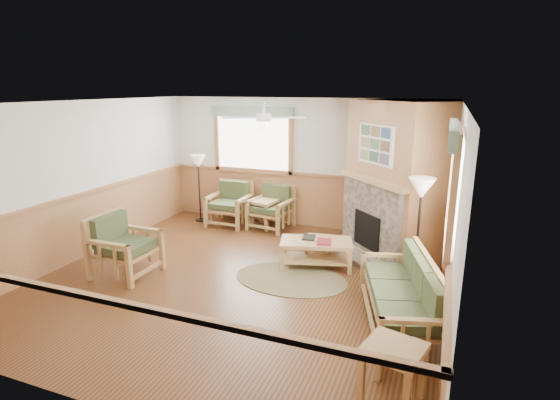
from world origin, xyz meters
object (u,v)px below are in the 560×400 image
(armchair_back_right, at_px, (271,208))
(coffee_table, at_px, (316,254))
(floor_lamp_left, at_px, (199,188))
(armchair_back_left, at_px, (229,204))
(footstool, at_px, (319,249))
(floor_lamp_right, at_px, (418,233))
(end_table_chairs, at_px, (263,213))
(armchair_left, at_px, (125,246))
(end_table_sofa, at_px, (392,374))
(sofa, at_px, (400,294))

(armchair_back_right, relative_size, coffee_table, 0.76)
(floor_lamp_left, bearing_deg, armchair_back_left, 0.76)
(footstool, bearing_deg, floor_lamp_right, -16.66)
(floor_lamp_left, bearing_deg, coffee_table, -26.31)
(end_table_chairs, bearing_deg, armchair_left, -109.85)
(armchair_back_right, bearing_deg, armchair_left, -105.78)
(footstool, xyz_separation_m, floor_lamp_left, (-3.10, 1.21, 0.55))
(footstool, height_order, floor_lamp_left, floor_lamp_left)
(footstool, distance_m, floor_lamp_right, 1.82)
(armchair_back_left, height_order, armchair_back_right, armchair_back_left)
(end_table_chairs, xyz_separation_m, floor_lamp_left, (-1.49, -0.10, 0.45))
(end_table_sofa, bearing_deg, end_table_chairs, 125.97)
(end_table_chairs, height_order, end_table_sofa, end_table_chairs)
(armchair_back_left, height_order, footstool, armchair_back_left)
(armchair_back_left, relative_size, coffee_table, 0.79)
(armchair_back_left, bearing_deg, floor_lamp_right, -23.97)
(armchair_left, height_order, floor_lamp_left, floor_lamp_left)
(end_table_sofa, xyz_separation_m, floor_lamp_right, (0.00, 2.67, 0.54))
(armchair_left, distance_m, footstool, 3.20)
(coffee_table, bearing_deg, armchair_back_right, 115.89)
(armchair_back_right, height_order, armchair_left, armchair_left)
(floor_lamp_right, bearing_deg, armchair_back_left, 156.87)
(sofa, relative_size, coffee_table, 1.61)
(armchair_back_left, bearing_deg, end_table_chairs, 5.82)
(armchair_back_right, bearing_deg, floor_lamp_left, -169.72)
(sofa, distance_m, armchair_left, 4.23)
(armchair_back_right, distance_m, coffee_table, 2.24)
(armchair_left, height_order, coffee_table, armchair_left)
(coffee_table, relative_size, end_table_sofa, 1.98)
(end_table_chairs, bearing_deg, armchair_back_left, -173.35)
(end_table_sofa, bearing_deg, armchair_back_left, 132.48)
(armchair_back_right, distance_m, armchair_left, 3.26)
(armchair_left, distance_m, floor_lamp_left, 2.95)
(sofa, xyz_separation_m, armchair_back_right, (-2.98, 3.04, 0.01))
(sofa, bearing_deg, armchair_back_left, -143.42)
(footstool, bearing_deg, sofa, -48.41)
(armchair_back_right, relative_size, end_table_sofa, 1.52)
(coffee_table, distance_m, footstool, 0.35)
(armchair_back_left, bearing_deg, end_table_sofa, -48.35)
(floor_lamp_left, bearing_deg, footstool, -21.39)
(footstool, height_order, floor_lamp_right, floor_lamp_right)
(armchair_left, height_order, footstool, armchair_left)
(sofa, bearing_deg, coffee_table, -149.38)
(armchair_back_left, distance_m, floor_lamp_right, 4.38)
(floor_lamp_left, bearing_deg, armchair_back_right, 3.42)
(armchair_back_left, height_order, armchair_left, armchair_left)
(end_table_chairs, bearing_deg, floor_lamp_left, -176.20)
(end_table_chairs, relative_size, footstool, 1.32)
(armchair_left, bearing_deg, floor_lamp_right, -73.85)
(end_table_sofa, xyz_separation_m, footstool, (-1.63, 3.15, -0.10))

